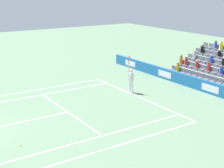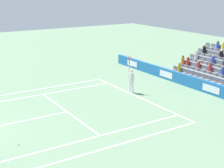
# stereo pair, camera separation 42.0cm
# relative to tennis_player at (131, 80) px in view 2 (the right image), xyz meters

# --- Properties ---
(line_baseline) EXTENTS (10.97, 0.10, 0.01)m
(line_baseline) POSITION_rel_tennis_player_xyz_m (-1.07, 0.16, -0.99)
(line_baseline) COLOR white
(line_baseline) RESTS_ON ground
(line_service) EXTENTS (8.23, 0.10, 0.01)m
(line_service) POSITION_rel_tennis_player_xyz_m (-1.07, 5.65, -0.99)
(line_service) COLOR white
(line_service) RESTS_ON ground
(line_centre_service) EXTENTS (0.10, 6.40, 0.01)m
(line_centre_service) POSITION_rel_tennis_player_xyz_m (-1.07, 8.85, -0.99)
(line_centre_service) COLOR white
(line_centre_service) RESTS_ON ground
(line_singles_sideline_left) EXTENTS (0.10, 11.89, 0.01)m
(line_singles_sideline_left) POSITION_rel_tennis_player_xyz_m (3.04, 6.10, -0.99)
(line_singles_sideline_left) COLOR white
(line_singles_sideline_left) RESTS_ON ground
(line_singles_sideline_right) EXTENTS (0.10, 11.89, 0.01)m
(line_singles_sideline_right) POSITION_rel_tennis_player_xyz_m (-5.19, 6.10, -0.99)
(line_singles_sideline_right) COLOR white
(line_singles_sideline_right) RESTS_ON ground
(line_doubles_sideline_left) EXTENTS (0.10, 11.89, 0.01)m
(line_doubles_sideline_left) POSITION_rel_tennis_player_xyz_m (4.41, 6.10, -0.99)
(line_doubles_sideline_left) COLOR white
(line_doubles_sideline_left) RESTS_ON ground
(line_doubles_sideline_right) EXTENTS (0.10, 11.89, 0.01)m
(line_doubles_sideline_right) POSITION_rel_tennis_player_xyz_m (-6.56, 6.10, -0.99)
(line_doubles_sideline_right) COLOR white
(line_doubles_sideline_right) RESTS_ON ground
(line_centre_mark) EXTENTS (0.10, 0.20, 0.01)m
(line_centre_mark) POSITION_rel_tennis_player_xyz_m (-1.07, 0.26, -0.99)
(line_centre_mark) COLOR white
(line_centre_mark) RESTS_ON ground
(sponsor_barrier) EXTENTS (19.40, 0.22, 0.90)m
(sponsor_barrier) POSITION_rel_tennis_player_xyz_m (-1.07, -4.61, -0.54)
(sponsor_barrier) COLOR #1E66AD
(sponsor_barrier) RESTS_ON ground
(tennis_player) EXTENTS (0.54, 0.41, 2.85)m
(tennis_player) POSITION_rel_tennis_player_xyz_m (0.00, 0.00, 0.00)
(tennis_player) COLOR white
(tennis_player) RESTS_ON ground
(stadium_stand) EXTENTS (6.20, 4.75, 3.04)m
(stadium_stand) POSITION_rel_tennis_player_xyz_m (-1.07, -8.18, -0.16)
(stadium_stand) COLOR gray
(stadium_stand) RESTS_ON ground
(loose_tennis_ball) EXTENTS (0.07, 0.07, 0.07)m
(loose_tennis_ball) POSITION_rel_tennis_player_xyz_m (-3.98, 9.60, -0.96)
(loose_tennis_ball) COLOR #D1E533
(loose_tennis_ball) RESTS_ON ground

